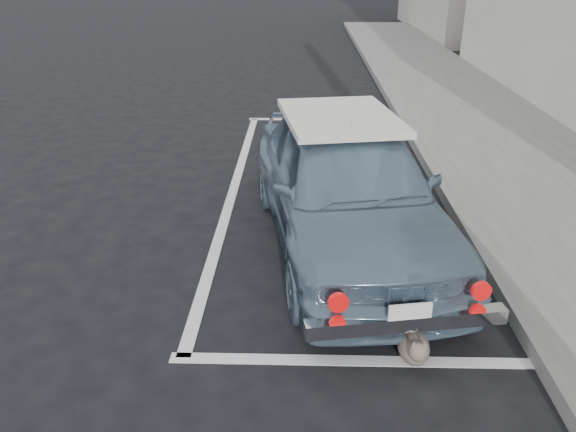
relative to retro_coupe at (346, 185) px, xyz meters
name	(u,v)px	position (x,y,z in m)	size (l,w,h in m)	color
ground	(299,322)	(-0.48, -1.44, -0.70)	(80.00, 80.00, 0.00)	black
sidewalk	(575,219)	(2.72, 0.56, -0.62)	(2.80, 40.00, 0.15)	slate
pline_rear	(363,361)	(0.02, -1.94, -0.69)	(3.00, 0.12, 0.01)	silver
pline_front	(328,119)	(0.02, 5.06, -0.69)	(3.00, 0.12, 0.01)	silver
pline_side	(234,188)	(-1.38, 1.56, -0.69)	(0.12, 7.00, 0.01)	silver
retro_coupe	(346,185)	(0.00, 0.00, 0.00)	(2.28, 4.26, 1.38)	slate
cat	(414,346)	(0.41, -1.92, -0.56)	(0.24, 0.55, 0.29)	#6E6254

